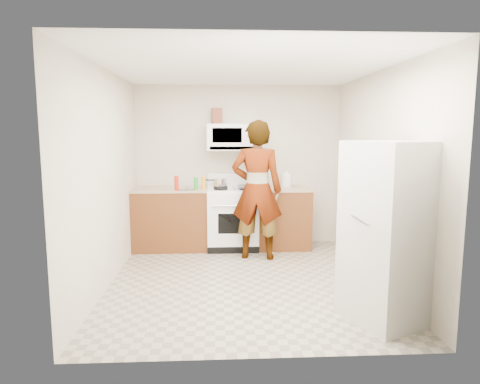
{
  "coord_description": "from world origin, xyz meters",
  "views": [
    {
      "loc": [
        -0.32,
        -4.96,
        1.79
      ],
      "look_at": [
        -0.03,
        0.55,
        1.0
      ],
      "focal_mm": 32.0,
      "sensor_mm": 36.0,
      "label": 1
    }
  ],
  "objects": [
    {
      "name": "fridge",
      "position": [
        1.28,
        -1.14,
        0.85
      ],
      "size": [
        0.92,
        0.92,
        1.7
      ],
      "primitive_type": "cube",
      "rotation": [
        0.0,
        0.0,
        0.4
      ],
      "color": "white",
      "rests_on": "floor"
    },
    {
      "name": "bottle_hot_sauce",
      "position": [
        -0.54,
        1.4,
        1.03
      ],
      "size": [
        0.07,
        0.07,
        0.18
      ],
      "primitive_type": "cylinder",
      "rotation": [
        0.0,
        0.0,
        0.23
      ],
      "color": "orange",
      "rests_on": "counter_left"
    },
    {
      "name": "back_wall",
      "position": [
        0.0,
        1.79,
        1.25
      ],
      "size": [
        3.2,
        0.02,
        2.5
      ],
      "primitive_type": "cube",
      "color": "beige",
      "rests_on": "floor"
    },
    {
      "name": "saucepan",
      "position": [
        -0.29,
        1.58,
        1.01
      ],
      "size": [
        0.25,
        0.25,
        0.11
      ],
      "primitive_type": "cylinder",
      "rotation": [
        0.0,
        0.0,
        -0.24
      ],
      "color": "silver",
      "rests_on": "gas_range"
    },
    {
      "name": "tray",
      "position": [
        0.03,
        1.36,
        0.96
      ],
      "size": [
        0.27,
        0.19,
        0.05
      ],
      "primitive_type": "cube",
      "rotation": [
        0.0,
        0.0,
        0.13
      ],
      "color": "silver",
      "rests_on": "gas_range"
    },
    {
      "name": "floor",
      "position": [
        0.0,
        0.0,
        0.0
      ],
      "size": [
        3.6,
        3.6,
        0.0
      ],
      "primitive_type": "plane",
      "color": "gray",
      "rests_on": "ground"
    },
    {
      "name": "gas_range",
      "position": [
        -0.1,
        1.48,
        0.49
      ],
      "size": [
        0.76,
        0.65,
        1.13
      ],
      "color": "white",
      "rests_on": "floor"
    },
    {
      "name": "person",
      "position": [
        0.22,
        0.93,
        0.97
      ],
      "size": [
        0.78,
        0.58,
        1.94
      ],
      "primitive_type": "imported",
      "rotation": [
        0.0,
        0.0,
        2.97
      ],
      "color": "tan",
      "rests_on": "floor"
    },
    {
      "name": "bottle_green_cap",
      "position": [
        -0.65,
        1.27,
        1.03
      ],
      "size": [
        0.08,
        0.08,
        0.19
      ],
      "primitive_type": "cylinder",
      "rotation": [
        0.0,
        0.0,
        -0.37
      ],
      "color": "#198C25",
      "rests_on": "counter_left"
    },
    {
      "name": "pot_lid",
      "position": [
        -0.78,
        1.3,
        0.94
      ],
      "size": [
        0.3,
        0.3,
        0.01
      ],
      "primitive_type": "cylinder",
      "rotation": [
        0.0,
        0.0,
        -0.19
      ],
      "color": "silver",
      "rests_on": "counter_left"
    },
    {
      "name": "counter_left",
      "position": [
        -1.04,
        1.49,
        0.92
      ],
      "size": [
        1.14,
        0.64,
        0.03
      ],
      "primitive_type": "cube",
      "color": "tan",
      "rests_on": "cabinet_left"
    },
    {
      "name": "cabinet_right",
      "position": [
        0.68,
        1.49,
        0.45
      ],
      "size": [
        0.8,
        0.62,
        0.9
      ],
      "primitive_type": "cube",
      "color": "brown",
      "rests_on": "floor"
    },
    {
      "name": "broom",
      "position": [
        1.59,
        1.14,
        0.66
      ],
      "size": [
        0.28,
        0.14,
        1.31
      ],
      "primitive_type": "cylinder",
      "rotation": [
        0.14,
        -0.14,
        -0.41
      ],
      "color": "white",
      "rests_on": "floor"
    },
    {
      "name": "counter_right",
      "position": [
        0.68,
        1.49,
        0.92
      ],
      "size": [
        0.82,
        0.64,
        0.03
      ],
      "primitive_type": "cube",
      "color": "tan",
      "rests_on": "cabinet_right"
    },
    {
      "name": "right_wall",
      "position": [
        1.59,
        0.0,
        1.25
      ],
      "size": [
        0.02,
        3.6,
        2.5
      ],
      "primitive_type": "cube",
      "color": "beige",
      "rests_on": "floor"
    },
    {
      "name": "kettle",
      "position": [
        0.75,
        1.59,
        1.03
      ],
      "size": [
        0.18,
        0.18,
        0.2
      ],
      "primitive_type": "cylinder",
      "rotation": [
        0.0,
        0.0,
        -0.12
      ],
      "color": "silver",
      "rests_on": "counter_right"
    },
    {
      "name": "microwave",
      "position": [
        -0.1,
        1.61,
        1.7
      ],
      "size": [
        0.76,
        0.38,
        0.4
      ],
      "primitive_type": "cube",
      "color": "white",
      "rests_on": "back_wall"
    },
    {
      "name": "jug",
      "position": [
        -0.33,
        1.67,
        2.02
      ],
      "size": [
        0.16,
        0.16,
        0.24
      ],
      "primitive_type": "cube",
      "rotation": [
        0.0,
        0.0,
        0.19
      ],
      "color": "maroon",
      "rests_on": "microwave"
    },
    {
      "name": "bottle_spray",
      "position": [
        -0.92,
        1.24,
        1.04
      ],
      "size": [
        0.08,
        0.08,
        0.21
      ],
      "primitive_type": "cylinder",
      "rotation": [
        0.0,
        0.0,
        0.3
      ],
      "color": "red",
      "rests_on": "counter_left"
    },
    {
      "name": "cabinet_left",
      "position": [
        -1.04,
        1.49,
        0.45
      ],
      "size": [
        1.12,
        0.62,
        0.9
      ],
      "primitive_type": "cube",
      "color": "brown",
      "rests_on": "floor"
    }
  ]
}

